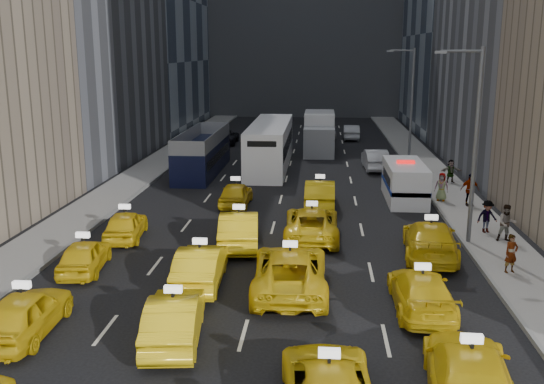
{
  "coord_description": "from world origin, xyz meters",
  "views": [
    {
      "loc": [
        2.33,
        -15.59,
        8.86
      ],
      "look_at": [
        -0.0,
        13.44,
        2.0
      ],
      "focal_mm": 40.0,
      "sensor_mm": 36.0,
      "label": 1
    }
  ],
  "objects": [
    {
      "name": "ground",
      "position": [
        0.0,
        0.0,
        0.0
      ],
      "size": [
        160.0,
        160.0,
        0.0
      ],
      "primitive_type": "plane",
      "color": "black",
      "rests_on": "ground"
    },
    {
      "name": "sidewalk_west",
      "position": [
        -10.5,
        25.0,
        0.07
      ],
      "size": [
        3.0,
        90.0,
        0.15
      ],
      "primitive_type": "cube",
      "color": "gray",
      "rests_on": "ground"
    },
    {
      "name": "sidewalk_east",
      "position": [
        10.5,
        25.0,
        0.07
      ],
      "size": [
        3.0,
        90.0,
        0.15
      ],
      "primitive_type": "cube",
      "color": "gray",
      "rests_on": "ground"
    },
    {
      "name": "curb_west",
      "position": [
        -9.05,
        25.0,
        0.09
      ],
      "size": [
        0.15,
        90.0,
        0.18
      ],
      "primitive_type": "cube",
      "color": "slate",
      "rests_on": "ground"
    },
    {
      "name": "curb_east",
      "position": [
        9.05,
        25.0,
        0.09
      ],
      "size": [
        0.15,
        90.0,
        0.18
      ],
      "primitive_type": "cube",
      "color": "slate",
      "rests_on": "ground"
    },
    {
      "name": "streetlight_near",
      "position": [
        9.18,
        12.0,
        4.92
      ],
      "size": [
        2.15,
        0.22,
        9.0
      ],
      "color": "#595B60",
      "rests_on": "ground"
    },
    {
      "name": "streetlight_far",
      "position": [
        9.18,
        32.0,
        4.92
      ],
      "size": [
        2.15,
        0.22,
        9.0
      ],
      "color": "#595B60",
      "rests_on": "ground"
    },
    {
      "name": "taxi_4",
      "position": [
        -6.88,
        1.43,
        0.75
      ],
      "size": [
        1.87,
        4.42,
        1.49
      ],
      "primitive_type": "imported",
      "rotation": [
        0.0,
        0.0,
        3.17
      ],
      "color": "gold",
      "rests_on": "ground"
    },
    {
      "name": "taxi_5",
      "position": [
        -2.08,
        1.48,
        0.74
      ],
      "size": [
        2.09,
        4.66,
        1.48
      ],
      "primitive_type": "imported",
      "rotation": [
        0.0,
        0.0,
        3.26
      ],
      "color": "gold",
      "rests_on": "ground"
    },
    {
      "name": "taxi_7",
      "position": [
        6.24,
        -1.23,
        0.77
      ],
      "size": [
        2.78,
        5.52,
        1.54
      ],
      "primitive_type": "imported",
      "rotation": [
        0.0,
        0.0,
        3.02
      ],
      "color": "gold",
      "rests_on": "ground"
    },
    {
      "name": "taxi_8",
      "position": [
        -7.19,
        7.16,
        0.66
      ],
      "size": [
        2.03,
        4.06,
        1.33
      ],
      "primitive_type": "imported",
      "rotation": [
        0.0,
        0.0,
        3.26
      ],
      "color": "gold",
      "rests_on": "ground"
    },
    {
      "name": "taxi_9",
      "position": [
        -2.17,
        6.1,
        0.77
      ],
      "size": [
        1.83,
        4.74,
        1.54
      ],
      "primitive_type": "imported",
      "rotation": [
        0.0,
        0.0,
        3.18
      ],
      "color": "gold",
      "rests_on": "ground"
    },
    {
      "name": "taxi_10",
      "position": [
        1.29,
        5.75,
        0.82
      ],
      "size": [
        2.9,
        5.96,
        1.63
      ],
      "primitive_type": "imported",
      "rotation": [
        0.0,
        0.0,
        3.18
      ],
      "color": "gold",
      "rests_on": "ground"
    },
    {
      "name": "taxi_11",
      "position": [
        5.92,
        4.36,
        0.7
      ],
      "size": [
        1.98,
        4.82,
        1.4
      ],
      "primitive_type": "imported",
      "rotation": [
        0.0,
        0.0,
        3.15
      ],
      "color": "gold",
      "rests_on": "ground"
    },
    {
      "name": "taxi_12",
      "position": [
        -6.88,
        11.55,
        0.69
      ],
      "size": [
        2.08,
        4.21,
        1.38
      ],
      "primitive_type": "imported",
      "rotation": [
        0.0,
        0.0,
        3.26
      ],
      "color": "gold",
      "rests_on": "ground"
    },
    {
      "name": "taxi_13",
      "position": [
        -1.32,
        10.94,
        0.82
      ],
      "size": [
        2.24,
        5.15,
        1.65
      ],
      "primitive_type": "imported",
      "rotation": [
        0.0,
        0.0,
        3.24
      ],
      "color": "gold",
      "rests_on": "ground"
    },
    {
      "name": "taxi_14",
      "position": [
        2.0,
        12.34,
        0.76
      ],
      "size": [
        2.56,
        5.48,
        1.52
      ],
      "primitive_type": "imported",
      "rotation": [
        0.0,
        0.0,
        3.15
      ],
      "color": "gold",
      "rests_on": "ground"
    },
    {
      "name": "taxi_15",
      "position": [
        7.19,
        10.08,
        0.79
      ],
      "size": [
        2.73,
        5.63,
        1.58
      ],
      "primitive_type": "imported",
      "rotation": [
        0.0,
        0.0,
        3.04
      ],
      "color": "gold",
      "rests_on": "ground"
    },
    {
      "name": "taxi_16",
      "position": [
        -2.51,
        18.29,
        0.7
      ],
      "size": [
        1.7,
        4.12,
        1.4
      ],
      "primitive_type": "imported",
      "rotation": [
        0.0,
        0.0,
        3.13
      ],
      "color": "gold",
      "rests_on": "ground"
    },
    {
      "name": "taxi_17",
      "position": [
        2.37,
        18.39,
        0.79
      ],
      "size": [
        1.7,
        4.81,
        1.58
      ],
      "primitive_type": "imported",
      "rotation": [
        0.0,
        0.0,
        3.14
      ],
      "color": "gold",
      "rests_on": "ground"
    },
    {
      "name": "nypd_van",
      "position": [
        7.43,
        20.38,
        1.1
      ],
      "size": [
        2.76,
        5.88,
        2.44
      ],
      "rotation": [
        0.0,
        0.0,
        -0.1
      ],
      "color": "silver",
      "rests_on": "ground"
    },
    {
      "name": "double_decker",
      "position": [
        -6.26,
        27.7,
        1.52
      ],
      "size": [
        3.46,
        10.78,
        3.08
      ],
      "rotation": [
        0.0,
        0.0,
        -0.1
      ],
      "color": "black",
      "rests_on": "ground"
    },
    {
      "name": "city_bus",
      "position": [
        -1.5,
        30.28,
        1.7
      ],
      "size": [
        3.12,
        13.32,
        3.42
      ],
      "rotation": [
        0.0,
        0.0,
        -0.03
      ],
      "color": "white",
      "rests_on": "ground"
    },
    {
      "name": "box_truck",
      "position": [
        2.23,
        37.63,
        1.71
      ],
      "size": [
        3.1,
        7.72,
        3.46
      ],
      "rotation": [
        0.0,
        0.0,
        0.07
      ],
      "color": "silver",
      "rests_on": "ground"
    },
    {
      "name": "misc_car_0",
      "position": [
        6.5,
        29.97,
        0.78
      ],
      "size": [
        1.87,
        4.81,
        1.56
      ],
      "primitive_type": "imported",
      "rotation": [
        0.0,
        0.0,
        3.19
      ],
      "color": "#B9BBC1",
      "rests_on": "ground"
    },
    {
      "name": "misc_car_1",
      "position": [
        -6.81,
        41.98,
        0.67
      ],
      "size": [
        2.28,
        4.85,
        1.34
      ],
      "primitive_type": "imported",
      "rotation": [
        0.0,
        0.0,
        3.15
      ],
      "color": "black",
      "rests_on": "ground"
    },
    {
      "name": "misc_car_2",
      "position": [
        2.54,
        46.43,
        0.83
      ],
      "size": [
        3.01,
        5.97,
        1.66
      ],
      "primitive_type": "imported",
      "rotation": [
        0.0,
        0.0,
        3.26
      ],
      "color": "gray",
      "rests_on": "ground"
    },
    {
      "name": "misc_car_3",
      "position": [
        -2.0,
        44.99,
        0.84
      ],
      "size": [
        2.02,
        4.95,
        1.68
      ],
      "primitive_type": "imported",
      "rotation": [
        0.0,
        0.0,
        3.13
      ],
      "color": "black",
      "rests_on": "ground"
    },
    {
      "name": "misc_car_4",
      "position": [
        5.44,
        45.79,
        0.74
      ],
      "size": [
        1.63,
        4.49,
        1.47
      ],
      "primitive_type": "imported",
      "rotation": [
        0.0,
        0.0,
        3.13
      ],
      "color": "#A6A9AE",
      "rests_on": "ground"
    },
    {
      "name": "pedestrian_0",
      "position": [
        10.01,
        8.02,
        0.94
      ],
      "size": [
        0.67,
        0.56,
        1.58
      ],
      "primitive_type": "imported",
      "rotation": [
        0.0,
        0.0,
        0.36
      ],
      "color": "gray",
      "rests_on": "sidewalk_east"
    },
    {
      "name": "pedestrian_1",
      "position": [
        11.03,
        12.13,
        1.03
      ],
      "size": [
        0.86,
        0.48,
        1.76
      ],
      "primitive_type": "imported",
      "rotation": [
        0.0,
        0.0,
        -0.01
      ],
      "color": "gray",
      "rests_on": "sidewalk_east"
    },
    {
      "name": "pedestrian_2",
      "position": [
        10.5,
        13.53,
        0.95
      ],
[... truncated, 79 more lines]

